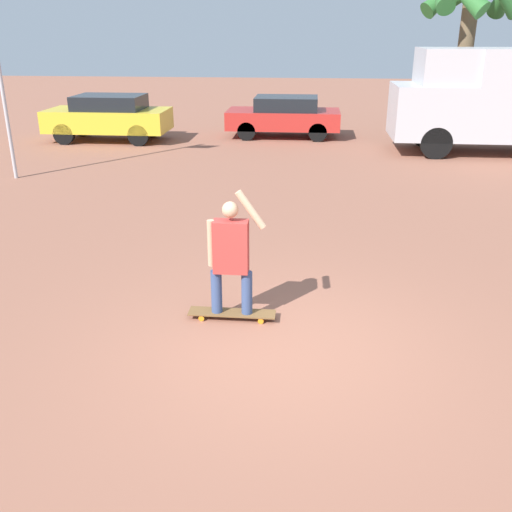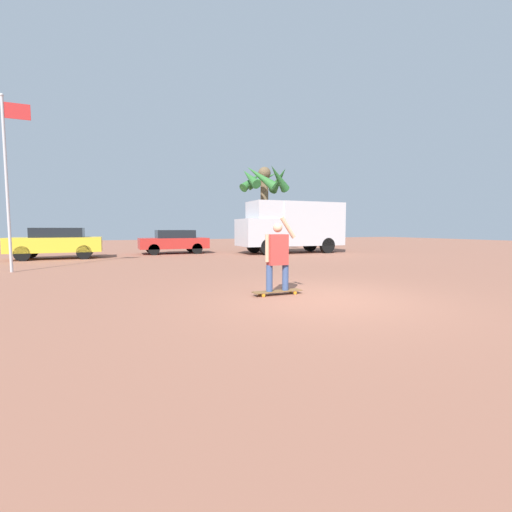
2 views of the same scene
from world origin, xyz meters
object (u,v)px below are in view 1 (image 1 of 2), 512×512
person_skateboarder (231,252)px  parked_car_yellow (109,117)px  camper_van (507,97)px  palm_tree_near_van (470,4)px  parked_car_red (284,116)px  skateboard (232,313)px

person_skateboarder → parked_car_yellow: (-5.77, 12.16, -0.13)m
camper_van → parked_car_yellow: (-12.34, 0.90, -0.85)m
camper_van → parked_car_yellow: 12.40m
camper_van → palm_tree_near_van: palm_tree_near_van is taller
camper_van → parked_car_yellow: size_ratio=1.57×
person_skateboarder → camper_van: size_ratio=0.26×
person_skateboarder → parked_car_red: 13.45m
camper_van → palm_tree_near_van: size_ratio=1.15×
camper_van → palm_tree_near_van: bearing=109.5°
person_skateboarder → camper_van: bearing=59.7°
camper_van → skateboard: bearing=-120.3°
parked_car_yellow → palm_tree_near_van: (11.51, 1.43, 3.42)m
person_skateboarder → palm_tree_near_van: bearing=67.1°
camper_van → parked_car_red: 7.01m
person_skateboarder → parked_car_red: size_ratio=0.43×
skateboard → camper_van: (6.57, 11.26, 1.57)m
parked_car_red → parked_car_yellow: (-5.75, -1.29, 0.07)m
palm_tree_near_van → parked_car_red: bearing=-178.6°
skateboard → palm_tree_near_van: 15.32m
parked_car_yellow → person_skateboarder: bearing=-64.6°
skateboard → parked_car_red: bearing=90.1°
camper_van → parked_car_yellow: camper_van is taller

